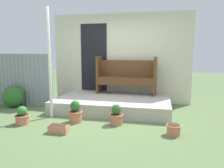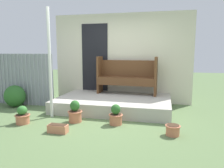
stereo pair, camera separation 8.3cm
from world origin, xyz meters
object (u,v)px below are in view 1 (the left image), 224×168
(flower_pot_far_right, at_px, (174,129))
(support_post, at_px, (50,64))
(flower_pot_middle, at_px, (75,113))
(planter_box_rect, at_px, (59,129))
(flower_pot_right, at_px, (116,116))
(bench, at_px, (126,75))
(flower_pot_left, at_px, (22,116))
(shrub_by_fence, at_px, (14,96))

(flower_pot_far_right, bearing_deg, support_post, 168.90)
(flower_pot_middle, xyz_separation_m, planter_box_rect, (-0.06, -0.66, -0.13))
(support_post, height_order, flower_pot_right, support_post)
(flower_pot_middle, height_order, flower_pot_far_right, flower_pot_middle)
(bench, bearing_deg, flower_pot_left, -127.68)
(support_post, xyz_separation_m, planter_box_rect, (0.61, -0.89, -1.15))
(flower_pot_far_right, distance_m, shrub_by_fence, 4.30)
(support_post, xyz_separation_m, flower_pot_left, (-0.35, -0.59, -1.07))
(flower_pot_far_right, bearing_deg, flower_pot_right, 163.19)
(bench, height_order, flower_pot_right, bench)
(bench, height_order, flower_pot_far_right, bench)
(planter_box_rect, bearing_deg, flower_pot_left, 162.80)
(flower_pot_left, bearing_deg, shrub_by_fence, 132.23)
(support_post, xyz_separation_m, bench, (1.49, 1.60, -0.38))
(support_post, xyz_separation_m, flower_pot_right, (1.56, -0.19, -1.05))
(flower_pot_right, relative_size, planter_box_rect, 1.17)
(flower_pot_far_right, relative_size, shrub_by_fence, 0.47)
(flower_pot_left, xyz_separation_m, planter_box_rect, (0.96, -0.30, -0.09))
(flower_pot_middle, distance_m, flower_pot_far_right, 2.04)
(support_post, distance_m, flower_pot_left, 1.27)
(bench, height_order, flower_pot_left, bench)
(bench, distance_m, shrub_by_fence, 3.15)
(flower_pot_middle, relative_size, shrub_by_fence, 0.80)
(flower_pot_left, distance_m, planter_box_rect, 1.01)
(flower_pot_middle, relative_size, planter_box_rect, 1.29)
(flower_pot_left, bearing_deg, flower_pot_right, 11.88)
(bench, height_order, flower_pot_middle, bench)
(support_post, bearing_deg, bench, 47.01)
(support_post, relative_size, flower_pot_far_right, 8.84)
(bench, xyz_separation_m, flower_pot_far_right, (1.21, -2.13, -0.75))
(flower_pot_left, relative_size, flower_pot_far_right, 1.37)
(support_post, xyz_separation_m, shrub_by_fence, (-1.45, 0.62, -0.94))
(flower_pot_left, bearing_deg, flower_pot_far_right, 1.16)
(shrub_by_fence, bearing_deg, planter_box_rect, -36.16)
(shrub_by_fence, bearing_deg, flower_pot_far_right, -15.46)
(support_post, height_order, flower_pot_middle, support_post)
(support_post, distance_m, planter_box_rect, 1.58)
(bench, relative_size, shrub_by_fence, 2.85)
(bench, bearing_deg, flower_pot_middle, -111.61)
(flower_pot_middle, bearing_deg, support_post, 161.53)
(bench, distance_m, planter_box_rect, 2.75)
(bench, xyz_separation_m, planter_box_rect, (-0.88, -2.49, -0.78))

